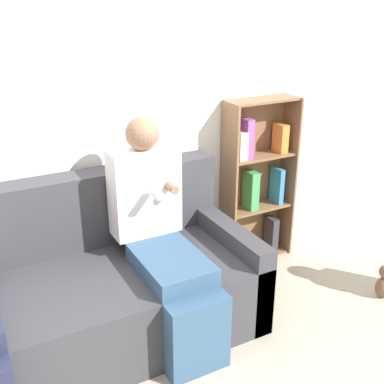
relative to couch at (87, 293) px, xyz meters
name	(u,v)px	position (x,y,z in m)	size (l,w,h in m)	color
back_wall	(61,119)	(0.07, 0.49, 0.96)	(10.00, 0.06, 2.55)	silver
couch	(87,293)	(0.00, 0.00, 0.00)	(2.04, 0.94, 0.96)	#38383D
adult_seated	(161,231)	(0.45, -0.12, 0.36)	(0.43, 0.86, 1.33)	#335170
bookshelf	(257,179)	(1.50, 0.37, 0.35)	(0.57, 0.22, 1.29)	brown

